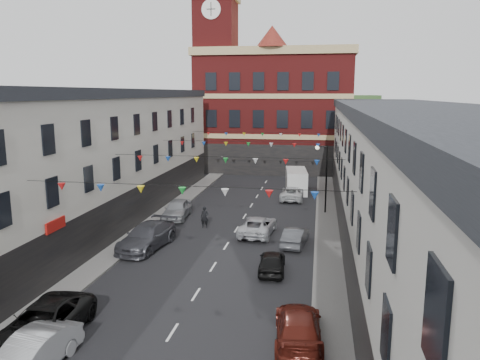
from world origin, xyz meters
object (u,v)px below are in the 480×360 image
Objects in this scene: pedestrian at (205,217)px; moving_car at (258,226)px; street_lamp at (324,170)px; car_right_c at (298,327)px; white_van at (296,181)px; car_left_e at (177,209)px; car_left_b at (31,354)px; car_right_f at (292,193)px; car_left_c at (44,324)px; car_left_d at (147,236)px; car_right_e at (295,236)px; car_right_d at (272,262)px.

moving_car is at bearing -16.98° from pedestrian.
street_lamp reaches higher than car_right_c.
car_right_c is at bearing -92.76° from white_van.
street_lamp is at bearing 12.18° from car_left_e.
car_right_f is at bearing 82.85° from car_left_b.
car_left_b reaches higher than moving_car.
car_right_c is (10.64, 1.69, -0.08)m from car_left_c.
car_left_b is (-10.85, -25.72, -3.17)m from street_lamp.
car_left_e is 0.98× the size of car_right_f.
car_left_d is (-0.05, 12.22, 0.05)m from car_left_c.
white_van is (9.00, 20.25, 0.37)m from car_left_d.
car_left_c is 17.51m from car_right_e.
pedestrian is at bearing -67.31° from car_right_c.
street_lamp reaches higher than car_right_f.
car_right_e is at bearing -90.36° from car_right_c.
white_van is at bearing 107.16° from street_lamp.
pedestrian is at bearing -43.03° from car_left_e.
car_right_c is 30.84m from white_van.
car_right_f is 3.92m from white_van.
car_right_d is 2.22× the size of pedestrian.
car_left_d is 1.15× the size of moving_car.
car_right_d is 0.70× the size of white_van.
white_van is (-1.70, 30.78, 0.49)m from car_right_c.
car_left_e is (-1.20, 22.21, 0.06)m from car_left_b.
street_lamp is 12.93m from car_left_e.
white_van is at bearing 73.97° from car_left_d.
car_left_d reaches higher than car_right_c.
car_right_c reaches higher than car_right_e.
car_right_d is at bearing 62.83° from car_left_b.
pedestrian reaches higher than car_right_f.
car_left_d is at bearing 61.98° from car_right_f.
pedestrian reaches higher than car_left_b.
car_right_e is at bearing 20.90° from car_left_d.
car_right_c is at bearing 107.85° from moving_car.
moving_car is (6.94, 16.56, -0.08)m from car_left_c.
car_left_c is at bearing 44.01° from car_right_d.
pedestrian reaches higher than car_right_e.
car_left_d is at bearing 20.45° from car_right_e.
car_left_e is (-0.30, 7.83, -0.04)m from car_left_d.
car_right_e is 7.88m from pedestrian.
car_left_d is 15.02m from car_right_c.
moving_car is (-1.80, 7.19, 0.05)m from car_right_d.
car_right_e is at bearing 94.62° from car_right_f.
moving_car is at bearing 39.73° from car_left_d.
moving_car reaches higher than car_right_e.
car_left_b is 14.41m from car_left_d.
white_van is (8.94, 32.47, 0.42)m from car_left_c.
car_right_f is at bearing 39.12° from car_left_e.
car_left_b is 0.92× the size of car_right_c.
car_right_c is (-1.05, -21.88, -3.21)m from street_lamp.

